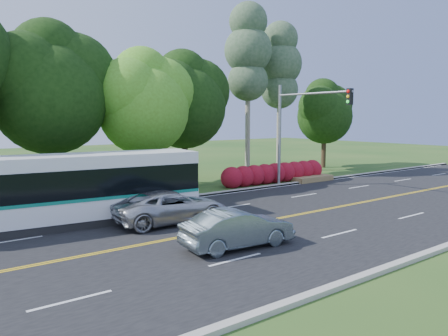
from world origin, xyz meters
TOP-DOWN VIEW (x-y plane):
  - ground at (0.00, 0.00)m, footprint 120.00×120.00m
  - road at (0.00, 0.00)m, footprint 60.00×14.00m
  - curb_north at (0.00, 7.15)m, footprint 60.00×0.30m
  - curb_south at (0.00, -7.15)m, footprint 60.00×0.30m
  - grass_verge at (0.00, 9.00)m, footprint 60.00×4.00m
  - lane_markings at (-0.09, 0.00)m, footprint 57.60×13.82m
  - tree_row at (-5.15, 12.13)m, footprint 44.70×9.10m
  - bougainvillea_hedge at (7.18, 8.15)m, footprint 9.50×2.25m
  - traffic_signal at (6.49, 5.40)m, footprint 0.42×6.10m
  - transit_bus at (-9.09, 4.72)m, footprint 12.17×3.82m
  - sedan at (-5.05, -2.44)m, footprint 4.39×1.89m
  - suv at (-5.06, 2.40)m, footprint 5.42×2.77m

SIDE VIEW (x-z plane):
  - ground at x=0.00m, z-range 0.00..0.00m
  - road at x=0.00m, z-range 0.00..0.02m
  - lane_markings at x=-0.09m, z-range 0.02..0.02m
  - grass_verge at x=0.00m, z-range 0.00..0.10m
  - curb_north at x=0.00m, z-range 0.00..0.15m
  - curb_south at x=0.00m, z-range 0.00..0.15m
  - bougainvillea_hedge at x=7.18m, z-range -0.03..1.47m
  - sedan at x=-5.05m, z-range 0.02..1.43m
  - suv at x=-5.06m, z-range 0.02..1.48m
  - transit_bus at x=-9.09m, z-range 0.00..3.14m
  - traffic_signal at x=6.49m, z-range 1.17..8.17m
  - tree_row at x=-5.15m, z-range -0.19..13.65m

